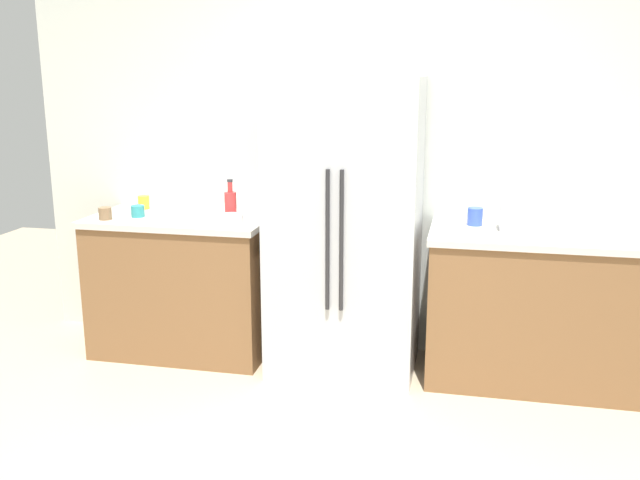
{
  "coord_description": "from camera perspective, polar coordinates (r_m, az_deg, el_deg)",
  "views": [
    {
      "loc": [
        0.63,
        -2.64,
        1.83
      ],
      "look_at": [
        -0.04,
        0.45,
        1.07
      ],
      "focal_mm": 39.01,
      "sensor_mm": 36.0,
      "label": 1
    }
  ],
  "objects": [
    {
      "name": "cup_b",
      "position": [
        4.35,
        12.6,
        1.89
      ],
      "size": [
        0.09,
        0.09,
        0.11
      ],
      "primitive_type": "cylinder",
      "color": "blue",
      "rests_on": "counter_right"
    },
    {
      "name": "bottle_a",
      "position": [
        4.45,
        -7.35,
        2.93
      ],
      "size": [
        0.07,
        0.07,
        0.26
      ],
      "color": "red",
      "rests_on": "counter_left"
    },
    {
      "name": "bowl_a",
      "position": [
        4.31,
        -7.24,
        1.7
      ],
      "size": [
        0.14,
        0.14,
        0.06
      ],
      "primitive_type": "cylinder",
      "color": "white",
      "rests_on": "counter_left"
    },
    {
      "name": "toaster",
      "position": [
        4.27,
        16.23,
        1.82
      ],
      "size": [
        0.25,
        0.15,
        0.16
      ],
      "primitive_type": "cube",
      "color": "silver",
      "rests_on": "counter_right"
    },
    {
      "name": "refrigerator",
      "position": [
        4.26,
        2.11,
        1.01
      ],
      "size": [
        0.89,
        0.71,
        1.81
      ],
      "color": "#B7BABF",
      "rests_on": "ground_plane"
    },
    {
      "name": "counter_right",
      "position": [
        4.38,
        17.45,
        -5.32
      ],
      "size": [
        1.31,
        0.66,
        0.92
      ],
      "color": "brown",
      "rests_on": "ground_plane"
    },
    {
      "name": "counter_left",
      "position": [
        4.72,
        -11.12,
        -3.56
      ],
      "size": [
        1.17,
        0.66,
        0.92
      ],
      "color": "brown",
      "rests_on": "ground_plane"
    },
    {
      "name": "kitchen_back_panel",
      "position": [
        4.56,
        4.33,
        9.58
      ],
      "size": [
        4.66,
        0.1,
        3.04
      ],
      "primitive_type": "cube",
      "color": "silver",
      "rests_on": "ground_plane"
    },
    {
      "name": "cup_d",
      "position": [
        4.62,
        -17.21,
        2.09
      ],
      "size": [
        0.08,
        0.08,
        0.08
      ],
      "primitive_type": "cylinder",
      "color": "brown",
      "rests_on": "counter_left"
    },
    {
      "name": "cup_a",
      "position": [
        4.91,
        -14.26,
        3.0
      ],
      "size": [
        0.07,
        0.07,
        0.09
      ],
      "primitive_type": "cylinder",
      "color": "yellow",
      "rests_on": "counter_left"
    },
    {
      "name": "cup_c",
      "position": [
        4.65,
        -14.72,
        2.3
      ],
      "size": [
        0.09,
        0.09,
        0.07
      ],
      "primitive_type": "cylinder",
      "color": "teal",
      "rests_on": "counter_left"
    }
  ]
}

